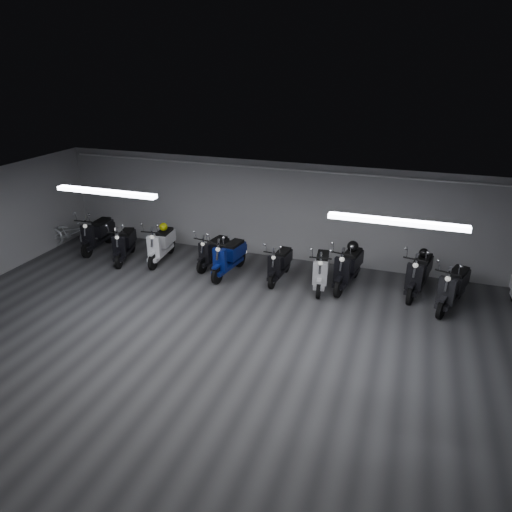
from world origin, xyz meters
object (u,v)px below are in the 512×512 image
(scooter_3, at_px, (213,246))
(scooter_6, at_px, (322,264))
(scooter_7, at_px, (349,261))
(scooter_8, at_px, (420,267))
(helmet_3, at_px, (163,227))
(helmet_0, at_px, (353,246))
(scooter_0, at_px, (96,228))
(scooter_1, at_px, (124,239))
(bicycle, at_px, (70,230))
(helmet_2, at_px, (424,253))
(scooter_2, at_px, (161,239))
(scooter_5, at_px, (280,259))
(scooter_4, at_px, (228,252))
(scooter_9, at_px, (454,281))

(scooter_3, bearing_deg, scooter_6, 5.07)
(scooter_7, bearing_deg, scooter_3, -170.91)
(scooter_8, bearing_deg, helmet_3, -167.57)
(scooter_3, relative_size, scooter_7, 0.85)
(helmet_0, bearing_deg, scooter_0, -178.24)
(scooter_1, bearing_deg, bicycle, 155.86)
(helmet_2, relative_size, helmet_3, 0.97)
(scooter_7, relative_size, helmet_0, 6.59)
(scooter_2, distance_m, scooter_3, 1.55)
(scooter_5, relative_size, helmet_0, 5.60)
(scooter_3, relative_size, scooter_8, 0.84)
(scooter_6, distance_m, scooter_8, 2.35)
(scooter_6, bearing_deg, scooter_8, 4.29)
(scooter_5, distance_m, helmet_2, 3.56)
(scooter_4, distance_m, helmet_2, 4.92)
(scooter_1, relative_size, scooter_6, 0.99)
(helmet_3, bearing_deg, helmet_2, 2.36)
(scooter_3, bearing_deg, scooter_0, -168.61)
(scooter_1, distance_m, scooter_4, 3.19)
(helmet_3, bearing_deg, helmet_0, 1.07)
(scooter_5, distance_m, scooter_7, 1.75)
(scooter_4, bearing_deg, bicycle, -174.54)
(helmet_0, bearing_deg, scooter_1, -174.33)
(scooter_3, bearing_deg, scooter_1, -159.60)
(scooter_8, xyz_separation_m, helmet_3, (-6.98, -0.03, 0.25))
(scooter_1, relative_size, scooter_7, 0.91)
(scooter_5, bearing_deg, scooter_6, 0.10)
(scooter_7, bearing_deg, helmet_2, 24.45)
(scooter_2, height_order, helmet_0, scooter_2)
(scooter_4, bearing_deg, helmet_2, 17.10)
(scooter_6, distance_m, helmet_2, 2.49)
(scooter_4, distance_m, bicycle, 5.31)
(helmet_2, distance_m, helmet_3, 7.05)
(scooter_4, height_order, scooter_8, scooter_8)
(scooter_0, bearing_deg, helmet_2, -2.61)
(helmet_2, bearing_deg, scooter_9, -47.47)
(scooter_1, height_order, scooter_9, scooter_9)
(scooter_1, distance_m, scooter_8, 8.01)
(scooter_7, bearing_deg, scooter_4, -164.18)
(scooter_6, xyz_separation_m, bicycle, (-7.78, 0.19, -0.08))
(scooter_9, bearing_deg, scooter_3, -163.62)
(scooter_6, height_order, helmet_3, scooter_6)
(scooter_7, xyz_separation_m, scooter_8, (1.69, 0.19, 0.00))
(scooter_2, bearing_deg, scooter_0, 171.20)
(scooter_3, distance_m, scooter_9, 6.18)
(scooter_2, bearing_deg, scooter_5, -7.25)
(scooter_8, height_order, helmet_0, scooter_8)
(scooter_7, relative_size, scooter_9, 1.01)
(scooter_8, bearing_deg, scooter_4, -161.81)
(scooter_0, relative_size, scooter_6, 1.06)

